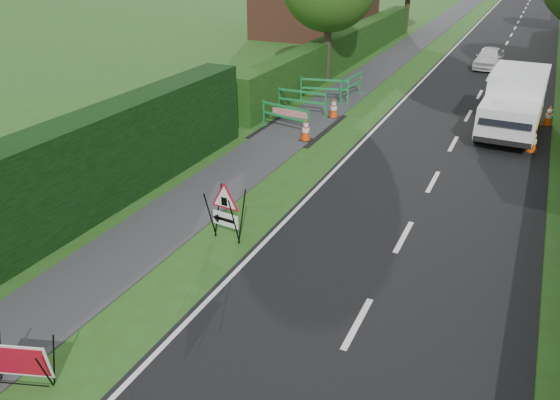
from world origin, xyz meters
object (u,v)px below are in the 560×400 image
(red_rect_sign, at_px, (21,362))
(works_van, at_px, (514,102))
(hatchback_car, at_px, (489,58))
(triangle_sign, at_px, (224,207))

(red_rect_sign, relative_size, works_van, 0.22)
(works_van, distance_m, hatchback_car, 10.93)
(red_rect_sign, xyz_separation_m, hatchback_car, (3.98, 27.00, 0.08))
(triangle_sign, relative_size, works_van, 0.26)
(red_rect_sign, xyz_separation_m, triangle_sign, (0.56, 5.27, 0.41))
(works_van, bearing_deg, red_rect_sign, -108.11)
(works_van, xyz_separation_m, hatchback_car, (-1.91, 10.75, -0.59))
(red_rect_sign, height_order, hatchback_car, hatchback_car)
(works_van, relative_size, hatchback_car, 1.50)
(hatchback_car, bearing_deg, red_rect_sign, -95.54)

